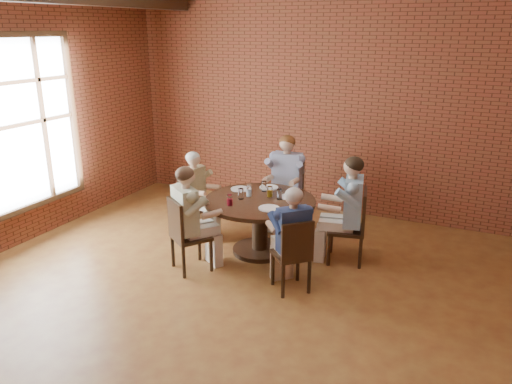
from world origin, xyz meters
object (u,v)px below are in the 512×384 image
at_px(chair_a, 354,224).
at_px(diner_e, 291,240).
at_px(chair_c, 193,202).
at_px(chair_d, 184,232).
at_px(diner_a, 347,210).
at_px(chair_b, 287,191).
at_px(diner_b, 286,182).
at_px(smartphone, 284,213).
at_px(diner_c, 196,195).
at_px(chair_e, 294,253).
at_px(dining_table, 260,215).
at_px(diner_d, 190,219).

bearing_deg(chair_a, diner_e, -36.52).
bearing_deg(chair_c, chair_d, -144.77).
relative_size(diner_a, chair_b, 1.44).
bearing_deg(diner_b, chair_d, -109.28).
bearing_deg(chair_d, diner_b, -70.80).
relative_size(diner_a, smartphone, 10.46).
xyz_separation_m(chair_a, chair_d, (-1.80, -1.13, -0.01)).
relative_size(diner_c, smartphone, 9.32).
bearing_deg(diner_a, chair_e, -29.11).
distance_m(chair_c, smartphone, 1.71).
height_order(dining_table, smartphone, smartphone).
height_order(diner_c, diner_d, diner_d).
xyz_separation_m(diner_d, chair_e, (1.35, -0.00, -0.18)).
xyz_separation_m(diner_a, chair_d, (-1.71, -1.11, -0.18)).
distance_m(chair_b, diner_b, 0.19).
relative_size(dining_table, chair_e, 1.64).
distance_m(chair_b, chair_c, 1.45).
height_order(diner_b, chair_d, diner_b).
relative_size(chair_d, diner_d, 0.70).
bearing_deg(chair_c, dining_table, -90.00).
bearing_deg(chair_d, dining_table, -90.00).
distance_m(diner_d, smartphone, 1.14).
xyz_separation_m(chair_c, diner_d, (0.57, -0.97, 0.18)).
distance_m(diner_b, diner_d, 1.92).
relative_size(diner_e, smartphone, 9.35).
bearing_deg(diner_d, diner_e, -142.87).
relative_size(chair_d, smartphone, 7.06).
distance_m(chair_a, diner_d, 2.05).
height_order(diner_b, diner_e, diner_b).
bearing_deg(diner_e, smartphone, -102.19).
relative_size(chair_a, smartphone, 7.30).
xyz_separation_m(dining_table, chair_d, (-0.61, -0.87, -0.02)).
distance_m(diner_d, chair_e, 1.36).
height_order(dining_table, diner_b, diner_b).
bearing_deg(chair_a, diner_b, -134.65).
xyz_separation_m(diner_a, chair_b, (-1.17, 0.91, -0.17)).
height_order(dining_table, diner_d, diner_d).
distance_m(chair_a, chair_c, 2.33).
xyz_separation_m(chair_d, diner_d, (0.05, 0.07, 0.16)).
distance_m(diner_b, chair_c, 1.41).
relative_size(diner_a, chair_c, 1.57).
height_order(dining_table, diner_c, diner_c).
distance_m(dining_table, diner_b, 1.07).
distance_m(chair_d, chair_e, 1.40).
xyz_separation_m(chair_a, diner_c, (-2.26, -0.11, 0.10)).
xyz_separation_m(chair_b, chair_d, (-0.54, -2.02, -0.01)).
bearing_deg(chair_b, chair_e, -69.80).
distance_m(diner_c, diner_d, 1.08).
height_order(chair_b, diner_c, diner_c).
xyz_separation_m(diner_a, smartphone, (-0.63, -0.57, 0.06)).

